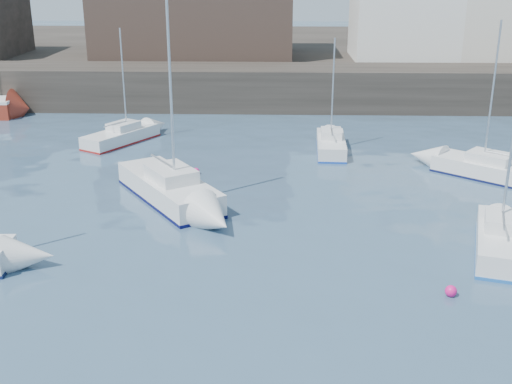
{
  "coord_description": "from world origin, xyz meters",
  "views": [
    {
      "loc": [
        0.74,
        -12.25,
        10.2
      ],
      "look_at": [
        0.0,
        12.0,
        1.5
      ],
      "focal_mm": 45.0,
      "sensor_mm": 36.0,
      "label": 1
    }
  ],
  "objects_px": {
    "sailboat_b": "(169,187)",
    "sailboat_h": "(121,136)",
    "sailboat_f": "(331,144)",
    "sailboat_d": "(494,170)",
    "buoy_far": "(196,174)",
    "buoy_mid": "(450,296)",
    "sailboat_c": "(500,240)"
  },
  "relations": [
    {
      "from": "sailboat_b",
      "to": "sailboat_h",
      "type": "bearing_deg",
      "value": 114.52
    },
    {
      "from": "sailboat_b",
      "to": "sailboat_f",
      "type": "height_order",
      "value": "sailboat_b"
    },
    {
      "from": "sailboat_d",
      "to": "buoy_far",
      "type": "height_order",
      "value": "sailboat_d"
    },
    {
      "from": "sailboat_d",
      "to": "sailboat_h",
      "type": "distance_m",
      "value": 21.08
    },
    {
      "from": "sailboat_b",
      "to": "buoy_far",
      "type": "xyz_separation_m",
      "value": [
        0.76,
        3.74,
        -0.58
      ]
    },
    {
      "from": "sailboat_f",
      "to": "buoy_mid",
      "type": "height_order",
      "value": "sailboat_f"
    },
    {
      "from": "sailboat_d",
      "to": "buoy_far",
      "type": "relative_size",
      "value": 21.97
    },
    {
      "from": "sailboat_b",
      "to": "sailboat_h",
      "type": "height_order",
      "value": "sailboat_b"
    },
    {
      "from": "sailboat_d",
      "to": "sailboat_f",
      "type": "relative_size",
      "value": 1.22
    },
    {
      "from": "sailboat_d",
      "to": "buoy_mid",
      "type": "distance_m",
      "value": 13.24
    },
    {
      "from": "sailboat_f",
      "to": "buoy_far",
      "type": "bearing_deg",
      "value": -148.41
    },
    {
      "from": "sailboat_h",
      "to": "buoy_far",
      "type": "bearing_deg",
      "value": -48.96
    },
    {
      "from": "sailboat_f",
      "to": "sailboat_h",
      "type": "bearing_deg",
      "value": 173.1
    },
    {
      "from": "sailboat_h",
      "to": "sailboat_b",
      "type": "bearing_deg",
      "value": -65.48
    },
    {
      "from": "sailboat_d",
      "to": "sailboat_h",
      "type": "xyz_separation_m",
      "value": [
        -20.14,
        6.2,
        -0.03
      ]
    },
    {
      "from": "sailboat_b",
      "to": "sailboat_d",
      "type": "relative_size",
      "value": 1.16
    },
    {
      "from": "buoy_mid",
      "to": "sailboat_h",
      "type": "bearing_deg",
      "value": 129.15
    },
    {
      "from": "sailboat_c",
      "to": "sailboat_f",
      "type": "distance_m",
      "value": 14.43
    },
    {
      "from": "sailboat_b",
      "to": "sailboat_d",
      "type": "bearing_deg",
      "value": 12.5
    },
    {
      "from": "sailboat_c",
      "to": "sailboat_f",
      "type": "height_order",
      "value": "sailboat_c"
    },
    {
      "from": "sailboat_d",
      "to": "sailboat_f",
      "type": "bearing_deg",
      "value": 148.74
    },
    {
      "from": "sailboat_d",
      "to": "sailboat_h",
      "type": "relative_size",
      "value": 1.15
    },
    {
      "from": "sailboat_b",
      "to": "sailboat_c",
      "type": "relative_size",
      "value": 1.33
    },
    {
      "from": "sailboat_f",
      "to": "sailboat_h",
      "type": "height_order",
      "value": "sailboat_h"
    },
    {
      "from": "sailboat_b",
      "to": "sailboat_f",
      "type": "xyz_separation_m",
      "value": [
        7.99,
        8.18,
        -0.14
      ]
    },
    {
      "from": "sailboat_d",
      "to": "buoy_far",
      "type": "distance_m",
      "value": 14.98
    },
    {
      "from": "sailboat_h",
      "to": "buoy_mid",
      "type": "xyz_separation_m",
      "value": [
        14.95,
        -18.37,
        -0.44
      ]
    },
    {
      "from": "sailboat_h",
      "to": "sailboat_f",
      "type": "bearing_deg",
      "value": -6.9
    },
    {
      "from": "sailboat_f",
      "to": "buoy_far",
      "type": "height_order",
      "value": "sailboat_f"
    },
    {
      "from": "sailboat_c",
      "to": "sailboat_d",
      "type": "bearing_deg",
      "value": 73.75
    },
    {
      "from": "sailboat_f",
      "to": "sailboat_c",
      "type": "bearing_deg",
      "value": -68.95
    },
    {
      "from": "sailboat_d",
      "to": "sailboat_h",
      "type": "height_order",
      "value": "sailboat_d"
    }
  ]
}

